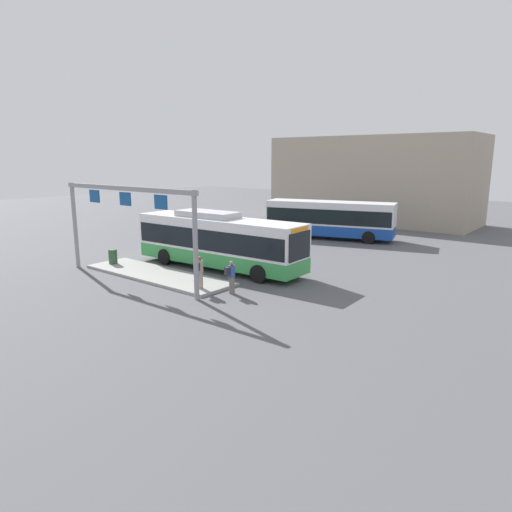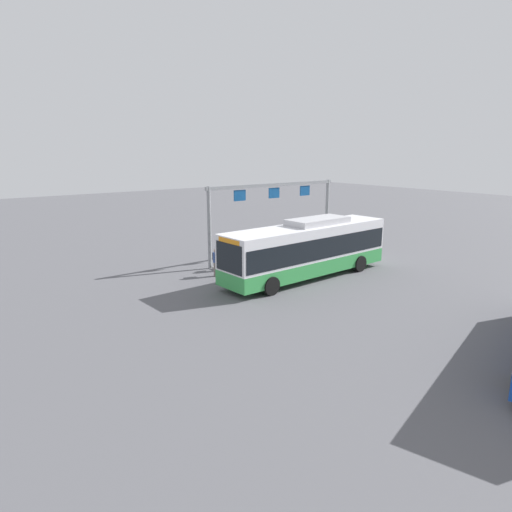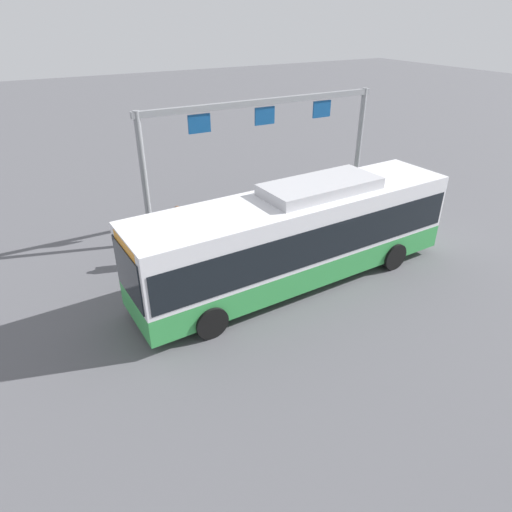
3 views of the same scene
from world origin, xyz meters
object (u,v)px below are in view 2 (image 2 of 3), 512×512
Objects in this scene: person_boarding at (216,262)px; bus_main at (307,247)px; person_waiting_near at (230,253)px; trash_bin at (327,245)px.

bus_main is at bearing 70.17° from person_boarding.
bus_main is at bearing 25.82° from person_waiting_near.
person_waiting_near is at bearing -60.03° from bus_main.
bus_main is 6.87× the size of person_boarding.
trash_bin is at bearing 111.36° from person_boarding.
bus_main is 6.79m from trash_bin.
person_waiting_near is (2.65, -4.19, -0.76)m from bus_main.
person_waiting_near is 1.86× the size of trash_bin.
trash_bin is (-8.23, 0.52, -0.44)m from person_waiting_near.
person_waiting_near reaches higher than person_boarding.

